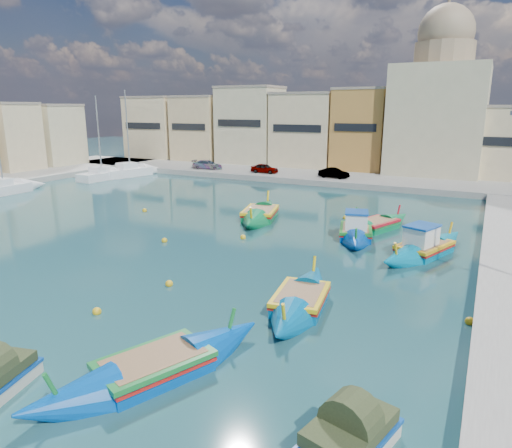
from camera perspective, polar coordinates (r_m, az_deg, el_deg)
The scene contains 16 objects.
ground at distance 24.77m, azimuth -14.79°, elevation -5.17°, with size 160.00×160.00×0.00m, color #133339.
north_quay at distance 52.28m, azimuth 9.17°, elevation 5.67°, with size 80.00×8.00×0.60m, color gray.
north_townhouses at distance 57.38m, azimuth 18.18°, elevation 10.63°, with size 83.20×7.87×10.19m.
church_block at distance 57.49m, azimuth 21.91°, elevation 13.74°, with size 10.00×10.00×19.10m.
parked_cars at distance 53.97m, azimuth 0.12°, elevation 7.03°, with size 20.00×2.27×1.10m.
luzzu_turquoise_cabin at distance 27.44m, azimuth 20.26°, elevation -2.94°, with size 4.78×8.80×2.79m.
luzzu_blue_cabin at distance 29.80m, azimuth 12.34°, elevation -1.02°, with size 3.83×7.99×2.75m.
luzzu_cyan_mid at distance 32.08m, azimuth 14.76°, elevation -0.24°, with size 4.49×7.90×2.29m.
luzzu_green at distance 33.96m, azimuth 0.52°, elevation 1.13°, with size 4.31×8.86×2.71m.
luzzu_blue_south at distance 15.11m, azimuth -12.55°, elevation -17.27°, with size 5.01×8.47×2.42m.
luzzu_cyan_south at distance 19.33m, azimuth 5.58°, elevation -9.62°, with size 3.02×7.81×2.37m.
tender_far at distance 12.29m, azimuth 11.63°, elevation -24.63°, with size 2.14×3.05×1.36m.
yacht_north at distance 58.13m, azimuth -14.33°, elevation 6.40°, with size 4.36×8.42×10.83m.
yacht_midnorth at distance 56.30m, azimuth -17.79°, elevation 5.88°, with size 2.52×7.20×10.06m.
yacht_mid at distance 50.76m, azimuth -27.80°, elevation 4.03°, with size 2.40×7.99×9.99m.
mooring_buoys at distance 26.49m, azimuth -3.41°, elevation -3.23°, with size 24.48×20.64×0.36m.
Camera 1 is at (15.88, -17.19, 8.11)m, focal length 32.00 mm.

